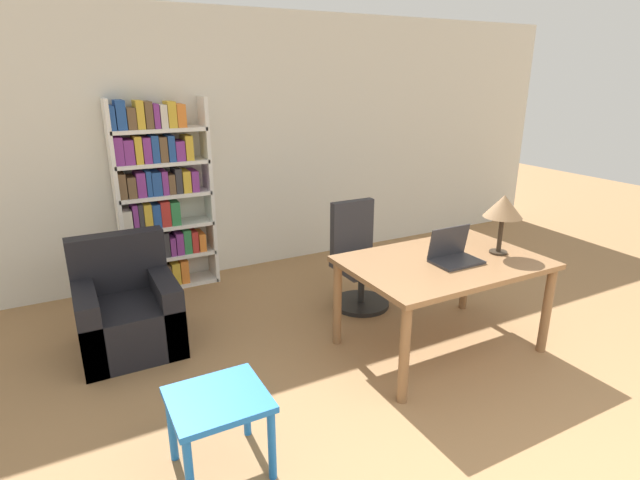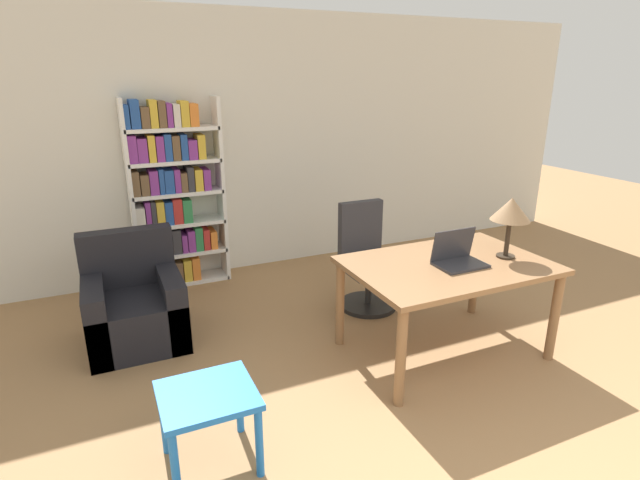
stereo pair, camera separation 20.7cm
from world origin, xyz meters
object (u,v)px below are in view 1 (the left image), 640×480
at_px(office_chair, 358,261).
at_px(bookshelf, 159,199).
at_px(table_lamp, 503,208).
at_px(armchair, 128,313).
at_px(laptop, 454,254).
at_px(side_table_blue, 219,410).
at_px(desk, 443,271).

height_order(office_chair, bookshelf, bookshelf).
relative_size(table_lamp, armchair, 0.53).
bearing_deg(laptop, table_lamp, -3.73).
bearing_deg(armchair, bookshelf, 64.50).
relative_size(side_table_blue, bookshelf, 0.27).
xyz_separation_m(armchair, bookshelf, (0.51, 1.07, 0.64)).
xyz_separation_m(laptop, office_chair, (-0.17, 1.04, -0.37)).
distance_m(office_chair, armchair, 2.03).
relative_size(desk, bookshelf, 0.79).
bearing_deg(desk, bookshelf, 126.33).
height_order(table_lamp, side_table_blue, table_lamp).
relative_size(laptop, bookshelf, 0.19).
bearing_deg(office_chair, armchair, 174.86).
relative_size(laptop, armchair, 0.42).
distance_m(table_lamp, bookshelf, 3.15).
bearing_deg(armchair, office_chair, -5.14).
height_order(desk, table_lamp, table_lamp).
bearing_deg(table_lamp, side_table_blue, -171.23).
distance_m(desk, office_chair, 1.02).
xyz_separation_m(side_table_blue, bookshelf, (0.27, 2.68, 0.54)).
bearing_deg(armchair, table_lamp, -25.38).
distance_m(side_table_blue, bookshelf, 2.75).
xyz_separation_m(desk, side_table_blue, (-1.91, -0.45, -0.27)).
distance_m(laptop, side_table_blue, 2.03).
bearing_deg(table_lamp, armchair, 154.62).
xyz_separation_m(office_chair, side_table_blue, (-1.78, -1.43, -0.05)).
height_order(laptop, armchair, laptop).
bearing_deg(office_chair, laptop, -80.43).
height_order(office_chair, side_table_blue, office_chair).
height_order(table_lamp, armchair, table_lamp).
xyz_separation_m(desk, bookshelf, (-1.64, 2.24, 0.27)).
xyz_separation_m(laptop, side_table_blue, (-1.95, -0.40, -0.42)).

